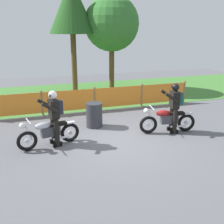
{
  "coord_description": "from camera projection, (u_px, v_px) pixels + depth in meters",
  "views": [
    {
      "loc": [
        -2.61,
        -7.5,
        3.48
      ],
      "look_at": [
        -0.19,
        0.16,
        0.9
      ],
      "focal_mm": 43.31,
      "sensor_mm": 36.0,
      "label": 1
    }
  ],
  "objects": [
    {
      "name": "ground",
      "position": [
        119.0,
        140.0,
        8.62
      ],
      "size": [
        24.0,
        24.0,
        0.02
      ],
      "primitive_type": "cube",
      "color": "#5B5B60"
    },
    {
      "name": "rider_trailing",
      "position": [
        54.0,
        115.0,
        7.99
      ],
      "size": [
        0.74,
        0.63,
        1.69
      ],
      "rotation": [
        0.0,
        0.0,
        3.36
      ],
      "color": "black",
      "rests_on": "ground"
    },
    {
      "name": "oil_drum",
      "position": [
        94.0,
        115.0,
        9.61
      ],
      "size": [
        0.58,
        0.58,
        0.88
      ],
      "primitive_type": "cylinder",
      "color": "#2D2D33",
      "rests_on": "ground"
    },
    {
      "name": "tree_near_left",
      "position": [
        112.0,
        24.0,
        14.2
      ],
      "size": [
        2.9,
        2.9,
        5.03
      ],
      "color": "brown",
      "rests_on": "ground"
    },
    {
      "name": "tree_leftmost",
      "position": [
        72.0,
        7.0,
        13.45
      ],
      "size": [
        2.38,
        2.38,
        5.73
      ],
      "color": "brown",
      "rests_on": "ground"
    },
    {
      "name": "rider_lead",
      "position": [
        174.0,
        105.0,
        8.97
      ],
      "size": [
        0.73,
        0.61,
        1.69
      ],
      "rotation": [
        0.0,
        0.0,
        2.99
      ],
      "color": "black",
      "rests_on": "ground"
    },
    {
      "name": "barrier_fence",
      "position": [
        95.0,
        99.0,
        11.38
      ],
      "size": [
        8.7,
        0.08,
        1.05
      ],
      "color": "olive",
      "rests_on": "ground"
    },
    {
      "name": "motorcycle_lead",
      "position": [
        167.0,
        120.0,
        9.1
      ],
      "size": [
        1.94,
        0.63,
        0.92
      ],
      "rotation": [
        0.0,
        0.0,
        2.99
      ],
      "color": "black",
      "rests_on": "ground"
    },
    {
      "name": "grass_verge",
      "position": [
        81.0,
        95.0,
        14.24
      ],
      "size": [
        24.0,
        5.94,
        0.01
      ],
      "primitive_type": "cube",
      "color": "#427A33",
      "rests_on": "ground"
    },
    {
      "name": "motorcycle_trailing",
      "position": [
        49.0,
        132.0,
        8.05
      ],
      "size": [
        1.89,
        0.66,
        0.91
      ],
      "rotation": [
        0.0,
        0.0,
        3.36
      ],
      "color": "black",
      "rests_on": "ground"
    }
  ]
}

